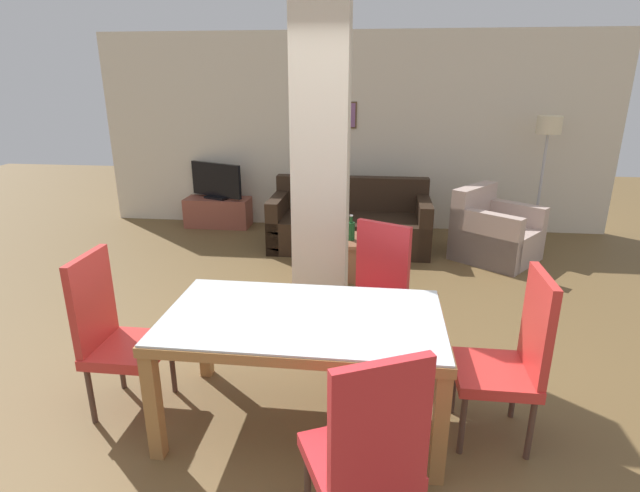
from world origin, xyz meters
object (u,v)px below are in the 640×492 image
(dining_chair_head_left, at_px, (113,330))
(floor_lamp, at_px, (547,138))
(armchair, at_px, (493,235))
(dining_chair_far_right, at_px, (375,291))
(tv_stand, at_px, (218,212))
(dining_chair_near_right, at_px, (367,450))
(dining_table, at_px, (303,337))
(dining_chair_head_right, at_px, (512,355))
(bottle, at_px, (351,230))
(sofa, at_px, (350,225))
(coffee_table, at_px, (343,256))
(tv_screen, at_px, (216,181))

(dining_chair_head_left, xyz_separation_m, floor_lamp, (3.74, 4.01, 0.81))
(armchair, bearing_deg, dining_chair_far_right, 7.69)
(dining_chair_far_right, distance_m, tv_stand, 4.13)
(armchair, height_order, floor_lamp, floor_lamp)
(dining_chair_near_right, bearing_deg, armchair, 46.21)
(dining_table, bearing_deg, floor_lamp, 57.99)
(dining_table, relative_size, dining_chair_head_right, 1.58)
(dining_chair_head_right, bearing_deg, tv_stand, 36.83)
(armchair, distance_m, bottle, 1.87)
(dining_chair_head_right, xyz_separation_m, floor_lamp, (1.27, 4.01, 0.81))
(dining_table, xyz_separation_m, bottle, (0.14, 2.46, -0.06))
(dining_chair_near_right, bearing_deg, tv_stand, 89.41)
(dining_table, relative_size, floor_lamp, 1.03)
(dining_chair_head_right, xyz_separation_m, dining_chair_near_right, (-0.82, -0.89, 0.00))
(sofa, relative_size, tv_stand, 2.13)
(dining_chair_near_right, xyz_separation_m, armchair, (1.39, 4.15, -0.27))
(sofa, xyz_separation_m, floor_lamp, (2.44, 0.50, 1.08))
(dining_chair_head_right, height_order, coffee_table, dining_chair_head_right)
(dining_chair_head_left, relative_size, tv_screen, 1.31)
(bottle, xyz_separation_m, tv_screen, (-2.06, 1.75, 0.13))
(coffee_table, bearing_deg, dining_table, -91.23)
(bottle, bearing_deg, floor_lamp, 33.17)
(armchair, bearing_deg, floor_lamp, 174.73)
(dining_chair_far_right, height_order, floor_lamp, floor_lamp)
(dining_table, height_order, coffee_table, dining_table)
(dining_table, distance_m, floor_lamp, 4.79)
(dining_chair_near_right, relative_size, sofa, 0.54)
(dining_chair_near_right, relative_size, tv_screen, 1.31)
(floor_lamp, bearing_deg, armchair, -132.75)
(dining_chair_far_right, xyz_separation_m, coffee_table, (-0.37, 1.68, -0.34))
(dining_chair_far_right, xyz_separation_m, tv_stand, (-2.34, 3.39, -0.35))
(dining_table, bearing_deg, tv_stand, 114.48)
(dining_chair_near_right, xyz_separation_m, sofa, (-0.35, 4.40, -0.27))
(tv_stand, bearing_deg, dining_chair_head_left, -80.74)
(dining_chair_head_right, bearing_deg, dining_table, 90.00)
(dining_chair_far_right, xyz_separation_m, floor_lamp, (2.08, 3.18, 0.81))
(dining_chair_near_right, distance_m, floor_lamp, 5.38)
(dining_table, xyz_separation_m, floor_lamp, (2.51, 4.01, 0.78))
(dining_chair_head_left, relative_size, tv_stand, 1.14)
(dining_chair_far_right, distance_m, tv_screen, 4.12)
(dining_table, height_order, armchair, armchair)
(dining_chair_far_right, distance_m, bottle, 1.66)
(dining_chair_near_right, bearing_deg, bottle, 69.53)
(dining_table, height_order, sofa, sofa)
(floor_lamp, bearing_deg, bottle, -146.83)
(armchair, bearing_deg, sofa, -60.54)
(dining_table, height_order, dining_chair_head_left, dining_chair_head_left)
(bottle, relative_size, tv_stand, 0.29)
(coffee_table, distance_m, tv_stand, 2.61)
(dining_chair_far_right, height_order, dining_chair_near_right, same)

